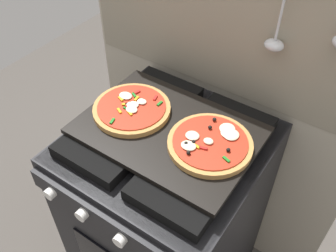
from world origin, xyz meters
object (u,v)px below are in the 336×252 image
object	(u,v)px
stove	(168,213)
pizza_left	(132,108)
baking_tray	(168,130)
pizza_right	(210,143)

from	to	relation	value
stove	pizza_left	bearing A→B (deg)	177.99
baking_tray	pizza_left	world-z (taller)	pizza_left
pizza_right	pizza_left	bearing A→B (deg)	-178.81
stove	pizza_right	distance (m)	0.50
stove	pizza_right	bearing A→B (deg)	4.34
pizza_left	stove	bearing A→B (deg)	-2.01
pizza_left	pizza_right	bearing A→B (deg)	1.19
stove	baking_tray	size ratio (longest dim) A/B	1.67
pizza_right	baking_tray	bearing A→B (deg)	-176.32
baking_tray	pizza_right	distance (m)	0.15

